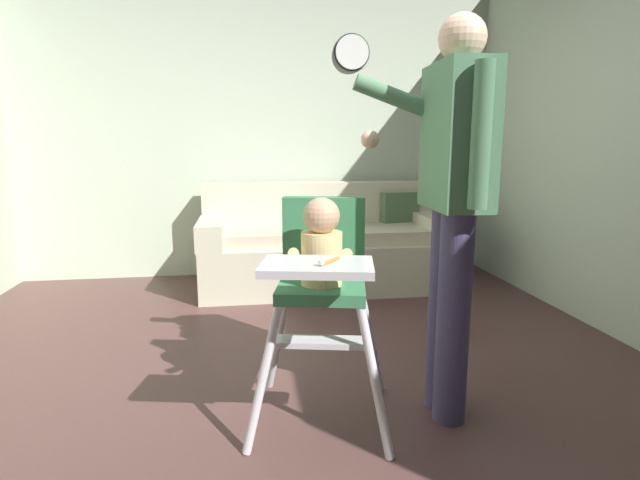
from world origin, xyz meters
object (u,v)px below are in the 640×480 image
object	(u,v)px
wall_clock	(352,52)
high_chair	(322,266)
toy_ball	(447,316)
adult_standing	(453,200)
couch	(324,247)

from	to	relation	value
wall_clock	high_chair	bearing A→B (deg)	-104.48
high_chair	wall_clock	distance (m)	2.99
toy_ball	adult_standing	bearing A→B (deg)	-113.39
toy_ball	wall_clock	xyz separation A→B (m)	(-0.30, 1.66, 1.91)
adult_standing	toy_ball	xyz separation A→B (m)	(0.43, 0.99, -0.88)
high_chair	couch	bearing A→B (deg)	-177.22
couch	adult_standing	distance (m)	2.26
adult_standing	toy_ball	world-z (taller)	adult_standing
couch	high_chair	xyz separation A→B (m)	(-0.35, -2.13, 0.36)
couch	toy_ball	bearing A→B (deg)	27.94
high_chair	toy_ball	world-z (taller)	high_chair
wall_clock	adult_standing	bearing A→B (deg)	-92.73
adult_standing	wall_clock	world-z (taller)	wall_clock
couch	toy_ball	size ratio (longest dim) A/B	11.73
couch	high_chair	bearing A→B (deg)	-9.25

